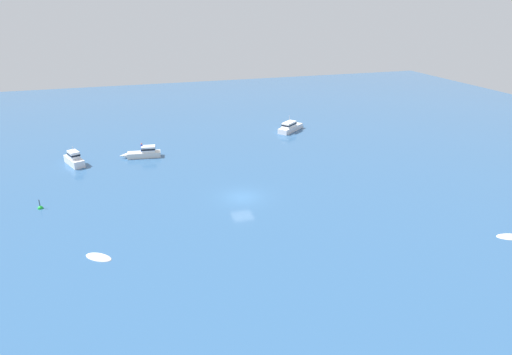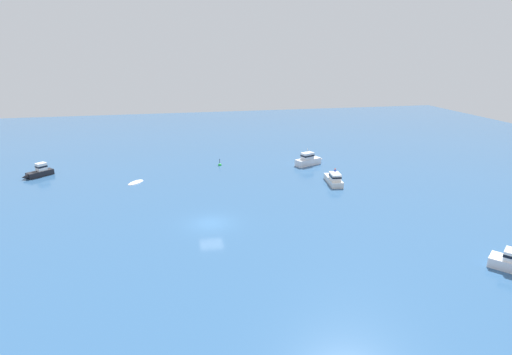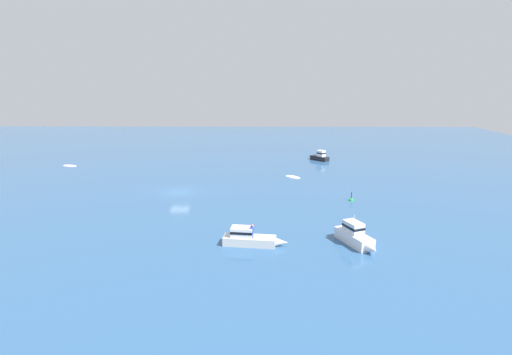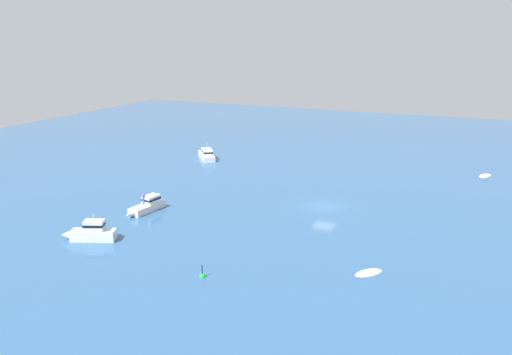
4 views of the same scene
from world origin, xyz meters
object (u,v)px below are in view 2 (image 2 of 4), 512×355
object	(u,v)px
tender	(136,183)
launch_1	(309,160)
motor_cruiser	(39,172)
channel_buoy	(220,165)
launch	(333,179)

from	to	relation	value
tender	launch_1	size ratio (longest dim) A/B	0.53
tender	motor_cruiser	distance (m)	15.27
launch_1	motor_cruiser	bearing A→B (deg)	153.81
tender	launch_1	world-z (taller)	launch_1
channel_buoy	launch	bearing A→B (deg)	49.27
motor_cruiser	channel_buoy	xyz separation A→B (m)	(-0.34, 26.61, -0.68)
launch	channel_buoy	xyz separation A→B (m)	(-12.34, -14.33, -0.64)
launch	channel_buoy	bearing A→B (deg)	56.24
tender	channel_buoy	xyz separation A→B (m)	(-6.43, 12.62, 0.02)
launch_1	channel_buoy	size ratio (longest dim) A/B	3.97
launch	channel_buoy	distance (m)	18.92
tender	launch	world-z (taller)	launch
motor_cruiser	launch_1	world-z (taller)	launch_1
tender	launch_1	xyz separation A→B (m)	(-3.78, 26.76, 0.80)
launch_1	launch	bearing A→B (deg)	-111.80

